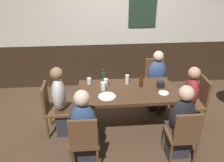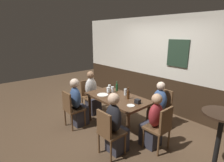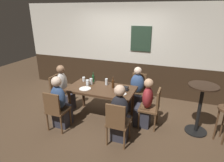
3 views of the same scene
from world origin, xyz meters
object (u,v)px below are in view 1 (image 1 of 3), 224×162
object	(u,v)px
chair_head_east	(196,100)
person_right_far	(157,84)
chair_right_far	(155,79)
person_head_west	(63,106)
beer_glass_half	(89,81)
beer_bottle_brown	(141,81)
chair_head_west	(53,107)
person_right_near	(180,126)
person_head_east	(186,102)
plate_white_large	(107,96)
plate_white_small	(164,93)
chair_left_near	(84,139)
pint_glass_stout	(103,87)
pint_glass_pale	(127,80)
person_left_near	(84,132)
beer_glass_tall	(106,84)
dining_table	(126,95)
condiment_caddy	(161,85)
chair_right_near	(183,134)
beer_bottle_green	(104,77)

from	to	relation	value
chair_head_east	person_right_far	bearing A→B (deg)	127.69
chair_right_far	person_head_west	size ratio (longest dim) A/B	0.75
beer_glass_half	beer_bottle_brown	xyz separation A→B (m)	(0.83, -0.16, 0.06)
chair_head_west	person_right_near	distance (m)	1.96
person_head_east	beer_glass_half	xyz separation A→B (m)	(-1.60, 0.26, 0.32)
chair_right_far	plate_white_large	world-z (taller)	chair_right_far
plate_white_large	person_right_near	bearing A→B (deg)	-26.08
chair_head_west	plate_white_small	bearing A→B (deg)	-4.68
chair_right_far	person_head_west	world-z (taller)	person_head_west
chair_left_near	pint_glass_stout	xyz separation A→B (m)	(0.30, 0.86, 0.30)
person_right_far	pint_glass_pale	distance (m)	0.84
person_head_west	pint_glass_pale	size ratio (longest dim) A/B	7.56
chair_head_east	beer_bottle_brown	size ratio (longest dim) A/B	3.39
person_left_near	person_head_east	bearing A→B (deg)	21.41
person_head_east	beer_glass_tall	distance (m)	1.38
chair_head_west	person_left_near	bearing A→B (deg)	-52.41
dining_table	person_right_far	bearing A→B (deg)	44.47
chair_head_east	beer_glass_half	xyz separation A→B (m)	(-1.76, 0.26, 0.29)
pint_glass_pale	chair_head_east	bearing A→B (deg)	-10.91
beer_bottle_brown	plate_white_large	xyz separation A→B (m)	(-0.57, -0.28, -0.10)
person_left_near	condiment_caddy	xyz separation A→B (m)	(1.23, 0.72, 0.29)
chair_head_west	plate_white_large	bearing A→B (deg)	-11.53
pint_glass_pale	plate_white_small	world-z (taller)	pint_glass_pale
beer_bottle_brown	person_right_near	bearing A→B (deg)	-60.91
chair_head_west	beer_glass_half	size ratio (longest dim) A/B	8.44
chair_right_near	beer_glass_half	size ratio (longest dim) A/B	8.44
chair_head_east	person_right_near	xyz separation A→B (m)	(-0.51, -0.66, 0.00)
person_head_east	beer_bottle_brown	bearing A→B (deg)	172.39
chair_head_east	person_left_near	world-z (taller)	person_left_near
dining_table	beer_bottle_green	size ratio (longest dim) A/B	6.31
beer_bottle_green	person_left_near	bearing A→B (deg)	-108.59
dining_table	plate_white_small	distance (m)	0.58
condiment_caddy	chair_head_west	bearing A→B (deg)	-178.11
person_head_west	person_right_near	world-z (taller)	person_head_west
pint_glass_stout	plate_white_small	bearing A→B (deg)	-10.99
chair_right_near	pint_glass_stout	distance (m)	1.38
chair_right_near	dining_table	bearing A→B (deg)	129.18
beer_bottle_green	beer_bottle_brown	world-z (taller)	beer_bottle_brown
chair_head_west	chair_head_east	world-z (taller)	same
person_right_far	beer_bottle_brown	bearing A→B (deg)	-127.40
chair_head_east	beer_glass_tall	bearing A→B (deg)	174.98
person_head_east	pint_glass_pale	distance (m)	1.06
person_right_near	plate_white_small	xyz separation A→B (m)	(-0.11, 0.52, 0.25)
chair_head_east	pint_glass_stout	size ratio (longest dim) A/B	6.48
person_head_west	chair_head_east	bearing A→B (deg)	0.00
beer_glass_tall	plate_white_small	size ratio (longest dim) A/B	0.91
chair_right_far	beer_bottle_green	bearing A→B (deg)	-152.94
chair_head_east	chair_left_near	size ratio (longest dim) A/B	1.00
person_head_west	condiment_caddy	distance (m)	1.60
person_right_far	beer_glass_half	world-z (taller)	person_right_far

